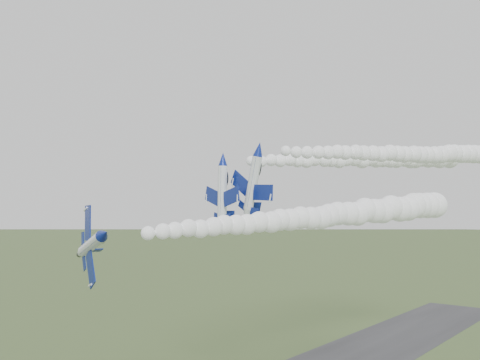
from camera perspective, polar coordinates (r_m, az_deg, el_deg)
name	(u,v)px	position (r m, az deg, el deg)	size (l,w,h in m)	color
jet_lead	(103,234)	(66.46, -14.36, -5.60)	(6.96, 12.53, 10.27)	white
smoke_trail_jet_lead	(316,217)	(81.49, 8.07, -3.88)	(4.54, 57.60, 4.54)	white
jet_pair_left	(222,159)	(92.87, -1.89, 2.27)	(11.41, 13.19, 3.35)	white
smoke_trail_jet_pair_left	(366,159)	(116.25, 13.29, 2.20)	(4.56, 64.45, 4.56)	white
jet_pair_right	(258,149)	(87.72, 1.97, 3.34)	(11.17, 13.56, 4.30)	white
smoke_trail_jet_pair_right	(409,154)	(114.71, 17.57, 2.70)	(4.51, 68.90, 4.51)	white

